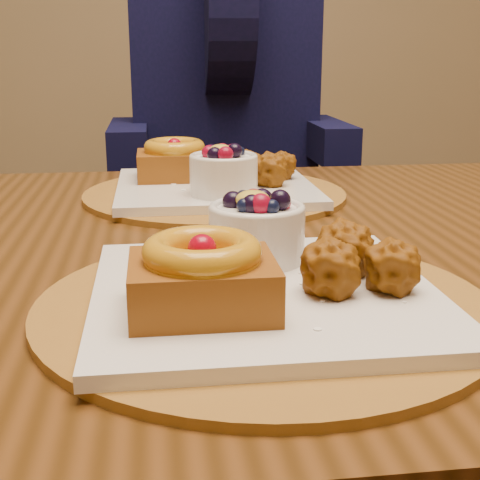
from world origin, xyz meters
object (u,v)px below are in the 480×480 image
Objects in this scene: place_setting_far at (213,180)px; diner at (223,80)px; chair_far at (245,231)px; place_setting_near at (260,280)px; dining_table at (233,300)px.

place_setting_far is 0.64m from diner.
place_setting_far is 0.75m from chair_far.
place_setting_far is 0.45× the size of diner.
place_setting_near is 1.16m from chair_far.
dining_table is at bearing 89.28° from place_setting_near.
place_setting_far reaches higher than dining_table.
dining_table is at bearing -82.67° from diner.
place_setting_far is (-0.00, 0.43, 0.00)m from place_setting_near.
place_setting_near is at bearing -90.72° from dining_table.
diner is (0.08, 1.06, 0.11)m from place_setting_near.
place_setting_near is 0.41× the size of chair_far.
dining_table is 4.21× the size of place_setting_far.
place_setting_near is at bearing -89.97° from place_setting_far.
chair_far is (0.14, 0.90, -0.17)m from dining_table.
chair_far is (0.14, 0.69, -0.27)m from place_setting_far.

